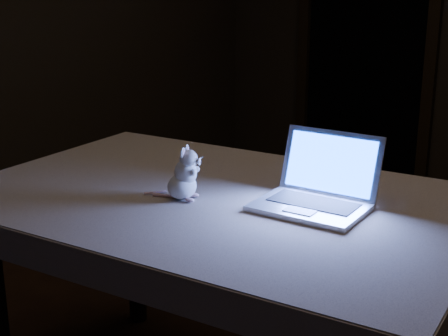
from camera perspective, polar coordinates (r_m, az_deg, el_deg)
The scene contains 5 objects.
doorway at distance 4.78m, azimuth 12.42°, elevation 11.51°, with size 1.06×0.36×2.13m, color black, non-canonical shape.
table at distance 2.18m, azimuth -0.69°, elevation -12.40°, with size 1.47×0.95×0.79m, color black, non-canonical shape.
tablecloth at distance 2.00m, azimuth 0.48°, elevation -4.07°, with size 1.57×1.05×0.10m, color #BEAD9A, non-canonical shape.
laptop at distance 1.87m, azimuth 7.63°, elevation -0.65°, with size 0.31×0.27×0.21m, color silver, non-canonical shape.
plush_mouse at distance 1.96m, azimuth -3.73°, elevation -0.44°, with size 0.12×0.12×0.17m, color silver, non-canonical shape.
Camera 1 is at (0.93, -1.81, 1.45)m, focal length 52.00 mm.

